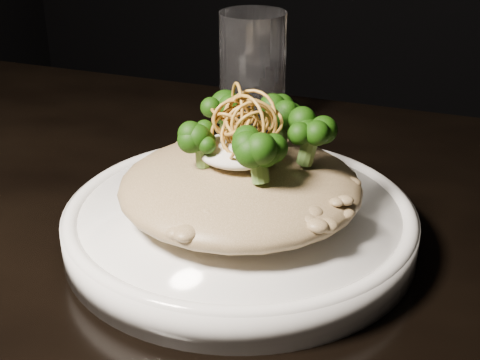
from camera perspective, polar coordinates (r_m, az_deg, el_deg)
name	(u,v)px	position (r m, az deg, el deg)	size (l,w,h in m)	color
table	(221,345)	(0.57, -1.65, -13.86)	(1.10, 0.80, 0.75)	black
plate	(240,225)	(0.54, 0.00, -3.82)	(0.28, 0.28, 0.03)	white
risotto	(240,186)	(0.53, 0.02, -0.52)	(0.19, 0.19, 0.04)	brown
broccoli	(249,129)	(0.51, 0.75, 4.38)	(0.14, 0.14, 0.05)	black
cheese	(239,150)	(0.51, -0.12, 2.55)	(0.06, 0.06, 0.02)	white
shallots	(244,121)	(0.50, 0.35, 5.02)	(0.05, 0.05, 0.03)	brown
drinking_glass	(253,71)	(0.76, 1.08, 9.28)	(0.07, 0.07, 0.13)	white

